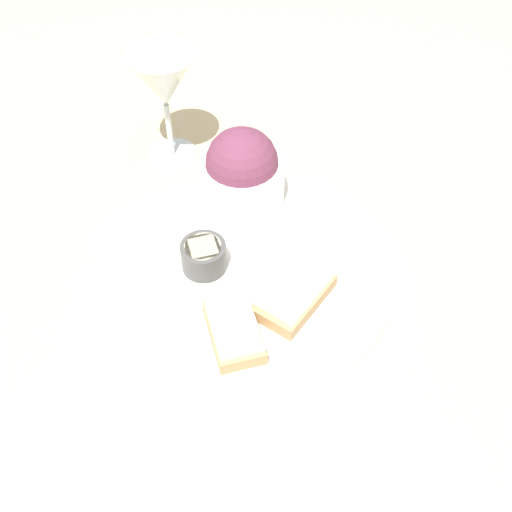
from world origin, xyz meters
TOP-DOWN VIEW (x-y plane):
  - ground_plane at (0.00, 0.00)m, footprint 4.00×4.00m
  - dinner_plate at (0.00, 0.00)m, footprint 0.33×0.33m
  - salad_bowl at (-0.11, -0.03)m, footprint 0.11×0.11m
  - sauce_ramekin at (0.01, -0.06)m, footprint 0.05×0.05m
  - cheese_toast_near at (0.05, 0.05)m, footprint 0.11×0.10m
  - cheese_toast_far at (0.10, -0.01)m, footprint 0.10×0.08m
  - wine_glass at (-0.21, -0.15)m, footprint 0.09×0.09m

SIDE VIEW (x-z plane):
  - ground_plane at x=0.00m, z-range 0.00..0.00m
  - dinner_plate at x=0.00m, z-range 0.00..0.01m
  - cheese_toast_near at x=0.05m, z-range 0.01..0.04m
  - cheese_toast_far at x=0.10m, z-range 0.01..0.04m
  - sauce_ramekin at x=0.01m, z-range 0.02..0.05m
  - salad_bowl at x=-0.11m, z-range 0.01..0.11m
  - wine_glass at x=-0.21m, z-range 0.04..0.20m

